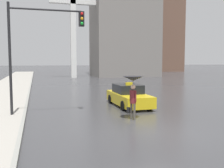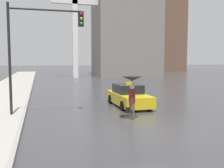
{
  "view_description": "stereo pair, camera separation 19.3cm",
  "coord_description": "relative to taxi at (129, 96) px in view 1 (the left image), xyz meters",
  "views": [
    {
      "loc": [
        -4.59,
        -9.94,
        3.01
      ],
      "look_at": [
        0.37,
        7.13,
        1.4
      ],
      "focal_mm": 42.0,
      "sensor_mm": 36.0,
      "label": 1
    },
    {
      "loc": [
        -4.41,
        -9.99,
        3.01
      ],
      "look_at": [
        0.37,
        7.13,
        1.4
      ],
      "focal_mm": 42.0,
      "sensor_mm": 36.0,
      "label": 2
    }
  ],
  "objects": [
    {
      "name": "ground_plane",
      "position": [
        -1.24,
        -6.18,
        -0.65
      ],
      "size": [
        300.0,
        300.0,
        0.0
      ],
      "primitive_type": "plane",
      "color": "#38383A"
    },
    {
      "name": "taxi",
      "position": [
        0.0,
        0.0,
        0.0
      ],
      "size": [
        1.91,
        4.57,
        1.58
      ],
      "rotation": [
        0.0,
        0.0,
        3.14
      ],
      "color": "gold",
      "rests_on": "ground_plane"
    },
    {
      "name": "pedestrian_with_umbrella",
      "position": [
        -1.15,
        -3.82,
        1.12
      ],
      "size": [
        1.04,
        1.04,
        2.21
      ],
      "rotation": [
        0.0,
        0.0,
        1.98
      ],
      "color": "#4C473D",
      "rests_on": "ground_plane"
    },
    {
      "name": "traffic_light",
      "position": [
        -5.58,
        -1.6,
        3.51
      ],
      "size": [
        3.96,
        0.38,
        5.98
      ],
      "color": "black",
      "rests_on": "ground_plane"
    },
    {
      "name": "building_tower_far",
      "position": [
        24.63,
        52.4,
        11.78
      ],
      "size": [
        15.57,
        13.09,
        24.87
      ],
      "color": "brown",
      "rests_on": "ground_plane"
    },
    {
      "name": "monument_cross",
      "position": [
        0.5,
        29.59,
        9.6
      ],
      "size": [
        7.96,
        0.9,
        18.08
      ],
      "color": "white",
      "rests_on": "ground_plane"
    }
  ]
}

